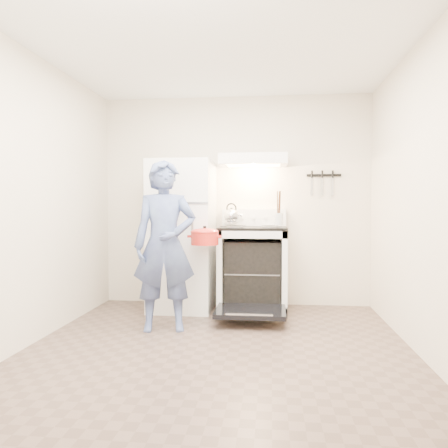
# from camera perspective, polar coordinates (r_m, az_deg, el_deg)

# --- Properties ---
(floor) EXTENTS (3.60, 3.60, 0.00)m
(floor) POSITION_cam_1_polar(r_m,az_deg,el_deg) (3.69, -0.95, -16.33)
(floor) COLOR brown
(floor) RESTS_ON ground
(back_wall) EXTENTS (3.20, 0.02, 2.50)m
(back_wall) POSITION_cam_1_polar(r_m,az_deg,el_deg) (5.29, 1.48, 3.04)
(back_wall) COLOR beige
(back_wall) RESTS_ON ground
(refrigerator) EXTENTS (0.70, 0.70, 1.70)m
(refrigerator) POSITION_cam_1_polar(r_m,az_deg,el_deg) (5.04, -5.45, -1.48)
(refrigerator) COLOR white
(refrigerator) RESTS_ON floor
(stove_body) EXTENTS (0.76, 0.65, 0.92)m
(stove_body) POSITION_cam_1_polar(r_m,az_deg,el_deg) (5.00, 3.80, -6.00)
(stove_body) COLOR white
(stove_body) RESTS_ON floor
(cooktop) EXTENTS (0.76, 0.65, 0.03)m
(cooktop) POSITION_cam_1_polar(r_m,az_deg,el_deg) (4.96, 3.81, -0.55)
(cooktop) COLOR black
(cooktop) RESTS_ON stove_body
(backsplash) EXTENTS (0.76, 0.07, 0.20)m
(backsplash) POSITION_cam_1_polar(r_m,az_deg,el_deg) (5.24, 3.95, 0.85)
(backsplash) COLOR white
(backsplash) RESTS_ON cooktop
(oven_door) EXTENTS (0.70, 0.54, 0.04)m
(oven_door) POSITION_cam_1_polar(r_m,az_deg,el_deg) (4.48, 3.46, -11.33)
(oven_door) COLOR black
(oven_door) RESTS_ON floor
(oven_rack) EXTENTS (0.60, 0.52, 0.01)m
(oven_rack) POSITION_cam_1_polar(r_m,az_deg,el_deg) (5.01, 3.80, -6.22)
(oven_rack) COLOR slate
(oven_rack) RESTS_ON stove_body
(range_hood) EXTENTS (0.76, 0.50, 0.12)m
(range_hood) POSITION_cam_1_polar(r_m,az_deg,el_deg) (5.05, 3.87, 8.30)
(range_hood) COLOR white
(range_hood) RESTS_ON back_wall
(knife_strip) EXTENTS (0.40, 0.02, 0.03)m
(knife_strip) POSITION_cam_1_polar(r_m,az_deg,el_deg) (5.31, 12.91, 6.22)
(knife_strip) COLOR black
(knife_strip) RESTS_ON back_wall
(pizza_stone) EXTENTS (0.34, 0.34, 0.02)m
(pizza_stone) POSITION_cam_1_polar(r_m,az_deg,el_deg) (5.08, 3.23, -5.94)
(pizza_stone) COLOR #92744F
(pizza_stone) RESTS_ON oven_rack
(tea_kettle) EXTENTS (0.22, 0.18, 0.27)m
(tea_kettle) POSITION_cam_1_polar(r_m,az_deg,el_deg) (5.10, 0.97, 1.21)
(tea_kettle) COLOR #BBBBC0
(tea_kettle) RESTS_ON cooktop
(utensil_jar) EXTENTS (0.10, 0.10, 0.13)m
(utensil_jar) POSITION_cam_1_polar(r_m,az_deg,el_deg) (4.79, 7.17, 0.65)
(utensil_jar) COLOR silver
(utensil_jar) RESTS_ON cooktop
(person) EXTENTS (0.66, 0.51, 1.62)m
(person) POSITION_cam_1_polar(r_m,az_deg,el_deg) (4.19, -7.74, -2.79)
(person) COLOR navy
(person) RESTS_ON floor
(dutch_oven) EXTENTS (0.35, 0.28, 0.23)m
(dutch_oven) POSITION_cam_1_polar(r_m,az_deg,el_deg) (4.46, -2.54, -1.88)
(dutch_oven) COLOR red
(dutch_oven) RESTS_ON person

